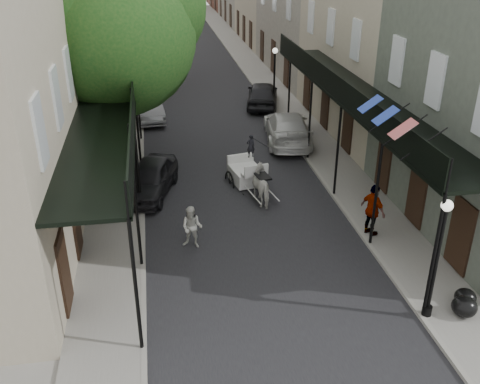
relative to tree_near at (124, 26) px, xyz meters
name	(u,v)px	position (x,y,z in m)	size (l,w,h in m)	color
ground	(272,291)	(4.20, -10.18, -6.49)	(140.00, 140.00, 0.00)	gray
road	(204,104)	(4.20, 9.82, -6.48)	(8.00, 90.00, 0.01)	black
sidewalk_left	(125,107)	(-0.80, 9.82, -6.43)	(2.20, 90.00, 0.12)	gray
sidewalk_right	(280,100)	(9.20, 9.82, -6.43)	(2.20, 90.00, 0.12)	gray
building_row_left	(73,2)	(-4.40, 19.82, -1.24)	(5.00, 80.00, 10.50)	#ABA089
gallery_left	(112,107)	(-0.59, -3.20, -2.44)	(2.20, 18.05, 4.88)	black
gallery_right	(352,95)	(8.99, -3.20, -2.44)	(2.20, 18.05, 4.88)	black
tree_near	(124,26)	(0.00, 0.00, 0.00)	(7.31, 6.80, 9.63)	#382619
tree_far	(130,2)	(-0.05, 14.00, -0.65)	(6.45, 6.00, 8.61)	#382619
lamppost_right_near	(437,258)	(8.30, -12.18, -4.44)	(0.32, 0.32, 3.71)	black
lamppost_left	(135,164)	(0.10, -4.18, -4.44)	(0.32, 0.32, 3.71)	black
lamppost_right_far	(274,78)	(8.30, 7.82, -4.44)	(0.32, 0.32, 3.71)	black
horse	(264,186)	(5.16, -4.18, -5.76)	(0.79, 1.73, 1.46)	beige
carriage	(244,160)	(4.73, -1.94, -5.54)	(1.72, 2.34, 2.44)	black
pedestrian_walking	(192,227)	(1.99, -7.18, -5.71)	(0.76, 0.59, 1.56)	beige
pedestrian_sidewalk_left	(123,143)	(-0.60, 0.93, -5.49)	(1.14, 0.65, 1.76)	gray
pedestrian_sidewalk_right	(373,210)	(8.42, -7.61, -5.38)	(1.16, 0.48, 1.97)	gray
car_left_near	(150,178)	(0.60, -2.69, -5.77)	(1.70, 4.24, 1.44)	black
car_left_mid	(147,106)	(0.60, 7.52, -5.72)	(1.62, 4.63, 1.53)	gray
car_left_far	(153,61)	(1.16, 19.93, -5.82)	(2.21, 4.80, 1.33)	black
car_right_near	(287,128)	(7.80, 2.40, -5.70)	(2.21, 5.44, 1.58)	silver
car_right_far	(262,94)	(7.80, 8.82, -5.70)	(1.86, 4.62, 1.58)	black
trash_bags	(465,303)	(9.43, -12.20, -6.08)	(0.98, 1.13, 0.61)	black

